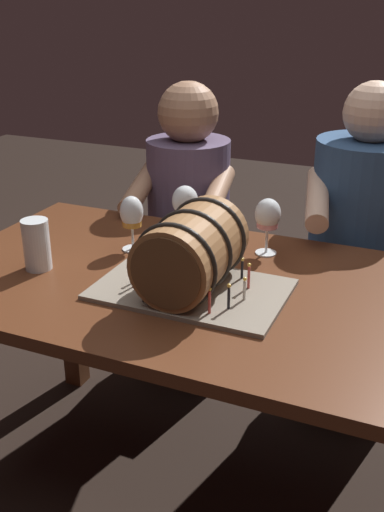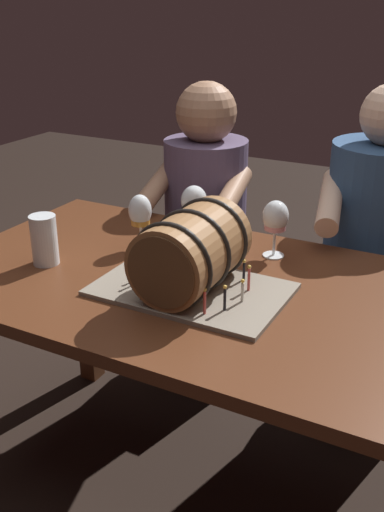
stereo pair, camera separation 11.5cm
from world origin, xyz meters
The scene contains 9 objects.
ground_plane centered at (0.00, 0.00, 0.00)m, with size 8.00×8.00×0.00m, color black.
dining_table centered at (0.00, 0.00, 0.62)m, with size 1.48×0.83×0.73m.
barrel_cake centered at (0.00, -0.06, 0.83)m, with size 0.48×0.31×0.22m.
wine_glass_red centered at (-0.15, 0.23, 0.86)m, with size 0.08×0.08×0.19m.
wine_glass_rose centered at (0.10, 0.26, 0.85)m, with size 0.08×0.08×0.17m.
wine_glass_amber centered at (-0.27, 0.13, 0.84)m, with size 0.07×0.07×0.17m.
beer_pint centered at (-0.45, -0.10, 0.79)m, with size 0.07×0.07×0.14m.
person_seated_left centered at (-0.32, 0.65, 0.52)m, with size 0.39×0.49×1.16m.
person_seated_right centered at (0.32, 0.65, 0.56)m, with size 0.45×0.53×1.19m.
Camera 1 is at (0.56, -1.34, 1.44)m, focal length 42.52 mm.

